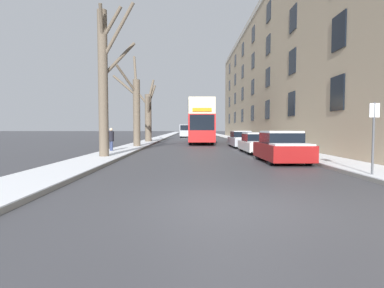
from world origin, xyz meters
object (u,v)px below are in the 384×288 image
(double_decker_bus, at_px, (200,120))
(parked_car_1, at_px, (256,143))
(bare_tree_left_0, at_px, (105,79))
(oncoming_van, at_px, (186,130))
(bare_tree_left_2, at_px, (148,114))
(parked_car_0, at_px, (281,148))
(bare_tree_left_1, at_px, (135,108))
(parked_car_2, at_px, (241,140))
(street_sign_post, at_px, (373,135))
(pedestrian_left_sidewalk, at_px, (111,139))

(double_decker_bus, bearing_deg, parked_car_1, -75.22)
(bare_tree_left_0, relative_size, oncoming_van, 1.49)
(bare_tree_left_2, relative_size, parked_car_0, 1.83)
(double_decker_bus, relative_size, oncoming_van, 1.96)
(bare_tree_left_0, height_order, parked_car_0, bare_tree_left_0)
(parked_car_1, height_order, oncoming_van, oncoming_van)
(bare_tree_left_1, xyz_separation_m, bare_tree_left_2, (-0.13, 8.70, -0.10))
(parked_car_0, bearing_deg, parked_car_2, 90.00)
(parked_car_0, distance_m, street_sign_post, 5.09)
(parked_car_1, xyz_separation_m, oncoming_van, (-5.03, 33.54, 0.59))
(parked_car_0, xyz_separation_m, street_sign_post, (1.39, -4.85, 0.71))
(bare_tree_left_0, xyz_separation_m, pedestrian_left_sidewalk, (-0.69, 3.81, -3.27))
(bare_tree_left_2, relative_size, double_decker_bus, 0.69)
(bare_tree_left_1, distance_m, pedestrian_left_sidewalk, 5.68)
(pedestrian_left_sidewalk, height_order, street_sign_post, street_sign_post)
(parked_car_2, relative_size, street_sign_post, 1.82)
(parked_car_2, bearing_deg, oncoming_van, 100.23)
(bare_tree_left_0, distance_m, bare_tree_left_2, 17.65)
(street_sign_post, bearing_deg, parked_car_0, 106.03)
(double_decker_bus, bearing_deg, pedestrian_left_sidewalk, -116.43)
(parked_car_0, height_order, street_sign_post, street_sign_post)
(bare_tree_left_1, height_order, oncoming_van, bare_tree_left_1)
(bare_tree_left_2, distance_m, parked_car_2, 12.21)
(parked_car_1, bearing_deg, bare_tree_left_0, -155.31)
(double_decker_bus, distance_m, parked_car_1, 12.88)
(bare_tree_left_2, bearing_deg, parked_car_1, -56.63)
(oncoming_van, height_order, pedestrian_left_sidewalk, oncoming_van)
(parked_car_0, relative_size, parked_car_2, 0.88)
(bare_tree_left_0, xyz_separation_m, parked_car_1, (8.80, 4.04, -3.55))
(double_decker_bus, bearing_deg, parked_car_2, -63.99)
(bare_tree_left_1, xyz_separation_m, street_sign_post, (10.20, -15.25, -1.87))
(oncoming_van, relative_size, pedestrian_left_sidewalk, 3.24)
(parked_car_1, relative_size, oncoming_van, 0.81)
(parked_car_2, bearing_deg, pedestrian_left_sidewalk, -148.15)
(bare_tree_left_0, xyz_separation_m, parked_car_2, (8.80, 9.70, -3.52))
(double_decker_bus, distance_m, parked_car_2, 7.64)
(street_sign_post, bearing_deg, bare_tree_left_1, 123.78)
(double_decker_bus, distance_m, pedestrian_left_sidewalk, 14.11)
(parked_car_1, distance_m, oncoming_van, 33.92)
(parked_car_1, xyz_separation_m, pedestrian_left_sidewalk, (-9.49, -0.23, 0.28))
(pedestrian_left_sidewalk, relative_size, street_sign_post, 0.67)
(pedestrian_left_sidewalk, bearing_deg, parked_car_0, -148.72)
(bare_tree_left_2, xyz_separation_m, parked_car_1, (8.94, -13.58, -2.55))
(parked_car_1, relative_size, pedestrian_left_sidewalk, 2.64)
(bare_tree_left_1, height_order, parked_car_0, bare_tree_left_1)
(parked_car_0, distance_m, pedestrian_left_sidewalk, 10.87)
(double_decker_bus, bearing_deg, parked_car_0, -79.68)
(bare_tree_left_1, xyz_separation_m, parked_car_1, (8.81, -4.88, -2.65))
(parked_car_1, relative_size, street_sign_post, 1.78)
(bare_tree_left_2, bearing_deg, double_decker_bus, -12.48)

